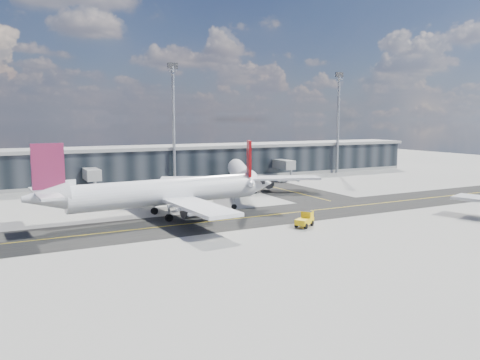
# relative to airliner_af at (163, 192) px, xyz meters

# --- Properties ---
(ground) EXTENTS (300.00, 300.00, 0.00)m
(ground) POSITION_rel_airliner_af_xyz_m (15.06, -10.14, -4.05)
(ground) COLOR gray
(ground) RESTS_ON ground
(taxiway_lanes) EXTENTS (180.00, 63.00, 0.03)m
(taxiway_lanes) POSITION_rel_airliner_af_xyz_m (18.97, 0.60, -4.04)
(taxiway_lanes) COLOR black
(taxiway_lanes) RESTS_ON ground
(terminal_concourse) EXTENTS (152.00, 19.80, 8.80)m
(terminal_concourse) POSITION_rel_airliner_af_xyz_m (15.10, 44.79, 0.04)
(terminal_concourse) COLOR black
(terminal_concourse) RESTS_ON ground
(floodlight_masts) EXTENTS (102.50, 0.70, 28.90)m
(floodlight_masts) POSITION_rel_airliner_af_xyz_m (15.06, 37.86, 11.56)
(floodlight_masts) COLOR gray
(floodlight_masts) RESTS_ON ground
(airliner_af) EXTENTS (41.38, 35.29, 12.25)m
(airliner_af) POSITION_rel_airliner_af_xyz_m (0.00, 0.00, 0.00)
(airliner_af) COLOR white
(airliner_af) RESTS_ON ground
(airliner_redtail) EXTENTS (33.21, 38.41, 11.86)m
(airliner_redtail) POSITION_rel_airliner_af_xyz_m (22.29, 16.25, -0.13)
(airliner_redtail) COLOR white
(airliner_redtail) RESTS_ON ground
(baggage_tug) EXTENTS (3.77, 3.16, 2.15)m
(baggage_tug) POSITION_rel_airliner_af_xyz_m (16.44, -15.42, -2.97)
(baggage_tug) COLOR yellow
(baggage_tug) RESTS_ON ground
(service_van) EXTENTS (3.45, 5.54, 1.43)m
(service_van) POSITION_rel_airliner_af_xyz_m (39.02, 28.25, -3.33)
(service_van) COLOR white
(service_van) RESTS_ON ground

